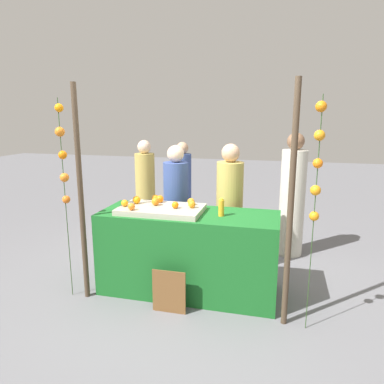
% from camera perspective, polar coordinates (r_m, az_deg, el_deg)
% --- Properties ---
extents(ground_plane, '(24.00, 24.00, 0.00)m').
position_cam_1_polar(ground_plane, '(4.20, -0.52, -15.46)').
color(ground_plane, slate).
extents(stall_counter, '(1.94, 0.72, 0.91)m').
position_cam_1_polar(stall_counter, '(4.01, -0.54, -9.67)').
color(stall_counter, '#196023').
rests_on(stall_counter, ground_plane).
extents(orange_tray, '(0.90, 0.54, 0.06)m').
position_cam_1_polar(orange_tray, '(3.89, -4.97, -2.81)').
color(orange_tray, '#B2AD99').
rests_on(orange_tray, stall_counter).
extents(orange_0, '(0.08, 0.08, 0.08)m').
position_cam_1_polar(orange_0, '(3.94, -0.20, -1.55)').
color(orange_0, orange).
rests_on(orange_0, orange_tray).
extents(orange_1, '(0.09, 0.09, 0.09)m').
position_cam_1_polar(orange_1, '(4.04, -8.89, -1.25)').
color(orange_1, orange).
rests_on(orange_1, orange_tray).
extents(orange_2, '(0.08, 0.08, 0.08)m').
position_cam_1_polar(orange_2, '(3.78, -9.68, -2.34)').
color(orange_2, orange).
rests_on(orange_2, orange_tray).
extents(orange_3, '(0.07, 0.07, 0.07)m').
position_cam_1_polar(orange_3, '(3.80, -2.71, -2.10)').
color(orange_3, orange).
rests_on(orange_3, orange_tray).
extents(orange_4, '(0.09, 0.09, 0.09)m').
position_cam_1_polar(orange_4, '(3.94, -5.91, -1.54)').
color(orange_4, orange).
rests_on(orange_4, orange_tray).
extents(orange_5, '(0.08, 0.08, 0.08)m').
position_cam_1_polar(orange_5, '(4.13, -5.90, -0.97)').
color(orange_5, orange).
rests_on(orange_5, orange_tray).
extents(orange_6, '(0.08, 0.08, 0.08)m').
position_cam_1_polar(orange_6, '(3.82, -0.02, -1.99)').
color(orange_6, orange).
rests_on(orange_6, orange_tray).
extents(orange_7, '(0.08, 0.08, 0.08)m').
position_cam_1_polar(orange_7, '(4.07, -5.17, -1.10)').
color(orange_7, orange).
rests_on(orange_7, orange_tray).
extents(orange_8, '(0.08, 0.08, 0.08)m').
position_cam_1_polar(orange_8, '(3.94, -10.75, -1.77)').
color(orange_8, orange).
rests_on(orange_8, orange_tray).
extents(juice_bottle, '(0.06, 0.06, 0.19)m').
position_cam_1_polar(juice_bottle, '(3.73, 4.72, -2.52)').
color(juice_bottle, gold).
rests_on(juice_bottle, stall_counter).
extents(chalkboard_sign, '(0.34, 0.03, 0.46)m').
position_cam_1_polar(chalkboard_sign, '(3.70, -3.68, -15.72)').
color(chalkboard_sign, brown).
rests_on(chalkboard_sign, ground_plane).
extents(vendor_left, '(0.32, 0.32, 1.59)m').
position_cam_1_polar(vendor_left, '(4.60, -2.56, -3.05)').
color(vendor_left, '#384C8C').
rests_on(vendor_left, ground_plane).
extents(vendor_right, '(0.32, 0.32, 1.62)m').
position_cam_1_polar(vendor_right, '(4.41, 6.00, -3.59)').
color(vendor_right, tan).
rests_on(vendor_right, ground_plane).
extents(crowd_person_0, '(0.31, 0.31, 1.57)m').
position_cam_1_polar(crowd_person_0, '(5.80, -7.48, -0.01)').
color(crowd_person_0, tan).
rests_on(crowd_person_0, ground_plane).
extents(crowd_person_1, '(0.35, 0.35, 1.72)m').
position_cam_1_polar(crowd_person_1, '(5.14, 15.78, -1.15)').
color(crowd_person_1, beige).
rests_on(crowd_person_1, ground_plane).
extents(crowd_person_2, '(0.30, 0.30, 1.50)m').
position_cam_1_polar(crowd_person_2, '(6.18, -1.51, 0.59)').
color(crowd_person_2, '#384C8C').
rests_on(crowd_person_2, ground_plane).
extents(canopy_post_left, '(0.06, 0.06, 2.27)m').
position_cam_1_polar(canopy_post_left, '(3.85, -17.41, -0.58)').
color(canopy_post_left, '#473828').
rests_on(canopy_post_left, ground_plane).
extents(canopy_post_right, '(0.06, 0.06, 2.27)m').
position_cam_1_polar(canopy_post_right, '(3.30, 15.52, -2.61)').
color(canopy_post_right, '#473828').
rests_on(canopy_post_right, ground_plane).
extents(garland_strand_left, '(0.10, 0.11, 2.12)m').
position_cam_1_polar(garland_strand_left, '(3.87, -20.07, 5.58)').
color(garland_strand_left, '#2D4C23').
rests_on(garland_strand_left, ground_plane).
extents(garland_strand_right, '(0.10, 0.10, 2.12)m').
position_cam_1_polar(garland_strand_right, '(3.19, 19.50, 4.51)').
color(garland_strand_right, '#2D4C23').
rests_on(garland_strand_right, ground_plane).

